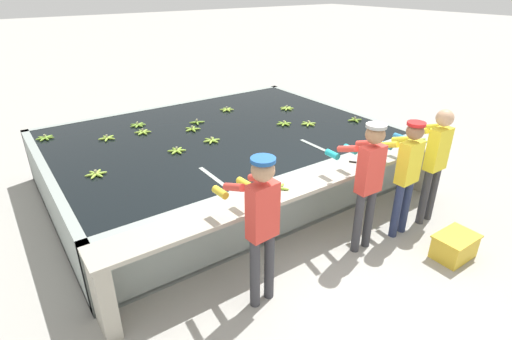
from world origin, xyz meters
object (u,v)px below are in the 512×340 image
object	(u,v)px
banana_bunch_floating_10	(284,124)
knife_0	(358,163)
worker_0	(261,218)
worker_3	(434,156)
banana_bunch_floating_8	(96,174)
banana_bunch_floating_12	(45,138)
banana_bunch_floating_11	(355,120)
crate	(454,246)
banana_bunch_floating_4	(143,132)
banana_bunch_floating_13	(308,124)
banana_bunch_floating_0	(212,140)
banana_bunch_floating_5	(287,108)
worker_2	(406,169)
banana_bunch_floating_3	(138,125)
banana_bunch_floating_6	(107,138)
banana_bunch_floating_1	(192,129)
banana_bunch_floating_7	(177,151)
worker_1	(367,176)
banana_bunch_ledge_1	(278,188)
banana_bunch_ledge_0	(419,140)
knife_1	(413,146)
banana_bunch_floating_2	(197,122)
banana_bunch_floating_9	(227,110)

from	to	relation	value
banana_bunch_floating_10	knife_0	world-z (taller)	banana_bunch_floating_10
worker_0	worker_3	world-z (taller)	worker_0
banana_bunch_floating_8	knife_0	size ratio (longest dim) A/B	0.93
worker_0	banana_bunch_floating_12	world-z (taller)	worker_0
banana_bunch_floating_8	banana_bunch_floating_10	size ratio (longest dim) A/B	1.00
worker_0	banana_bunch_floating_8	world-z (taller)	worker_0
banana_bunch_floating_11	crate	size ratio (longest dim) A/B	0.50
banana_bunch_floating_4	banana_bunch_floating_10	distance (m)	2.41
banana_bunch_floating_10	banana_bunch_floating_13	size ratio (longest dim) A/B	1.00
worker_3	banana_bunch_floating_0	distance (m)	3.26
worker_3	banana_bunch_floating_5	world-z (taller)	worker_3
worker_2	banana_bunch_floating_13	bearing A→B (deg)	83.07
worker_3	banana_bunch_floating_3	world-z (taller)	worker_3
worker_2	banana_bunch_floating_13	world-z (taller)	worker_2
banana_bunch_floating_6	banana_bunch_floating_10	bearing A→B (deg)	-21.21
banana_bunch_floating_1	worker_0	bearing A→B (deg)	-104.28
banana_bunch_floating_5	crate	bearing A→B (deg)	-95.63
banana_bunch_floating_6	banana_bunch_floating_13	distance (m)	3.37
banana_bunch_floating_7	banana_bunch_floating_12	size ratio (longest dim) A/B	1.00
worker_1	banana_bunch_floating_13	xyz separation A→B (m)	(0.95, 2.13, -0.12)
banana_bunch_floating_5	banana_bunch_floating_3	bearing A→B (deg)	165.25
banana_bunch_floating_7	banana_bunch_floating_8	world-z (taller)	same
banana_bunch_floating_11	banana_bunch_ledge_1	size ratio (longest dim) A/B	0.99
worker_1	banana_bunch_ledge_0	bearing A→B (deg)	16.14
banana_bunch_ledge_1	crate	xyz separation A→B (m)	(1.78, -1.39, -0.78)
banana_bunch_floating_0	banana_bunch_floating_5	distance (m)	2.15
worker_2	knife_1	size ratio (longest dim) A/B	5.98
banana_bunch_floating_5	banana_bunch_ledge_0	size ratio (longest dim) A/B	0.99
worker_2	knife_1	distance (m)	1.03
worker_0	worker_1	size ratio (longest dim) A/B	1.00
worker_0	banana_bunch_floating_1	world-z (taller)	worker_0
worker_0	knife_1	distance (m)	3.24
banana_bunch_floating_6	banana_bunch_floating_10	xyz separation A→B (m)	(2.75, -1.07, -0.00)
banana_bunch_floating_4	banana_bunch_floating_8	xyz separation A→B (m)	(-1.07, -1.16, 0.00)
worker_3	knife_0	size ratio (longest dim) A/B	5.61
banana_bunch_floating_8	knife_1	world-z (taller)	banana_bunch_floating_8
banana_bunch_floating_8	banana_bunch_ledge_1	xyz separation A→B (m)	(1.71, -1.67, 0.00)
knife_1	worker_2	bearing A→B (deg)	-150.42
worker_1	banana_bunch_floating_1	world-z (taller)	worker_1
knife_1	banana_bunch_floating_1	bearing A→B (deg)	132.89
banana_bunch_floating_11	crate	distance (m)	2.91
banana_bunch_floating_1	crate	world-z (taller)	banana_bunch_floating_1
worker_1	knife_1	size ratio (longest dim) A/B	6.31
worker_0	knife_0	world-z (taller)	worker_0
banana_bunch_floating_2	banana_bunch_floating_8	size ratio (longest dim) A/B	0.97
banana_bunch_floating_2	banana_bunch_floating_12	xyz separation A→B (m)	(-2.35, 0.71, -0.00)
banana_bunch_floating_9	banana_bunch_floating_13	size ratio (longest dim) A/B	1.00
banana_bunch_ledge_0	knife_1	distance (m)	0.29
knife_0	banana_bunch_floating_5	bearing A→B (deg)	72.73
banana_bunch_floating_8	banana_bunch_floating_9	distance (m)	3.21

